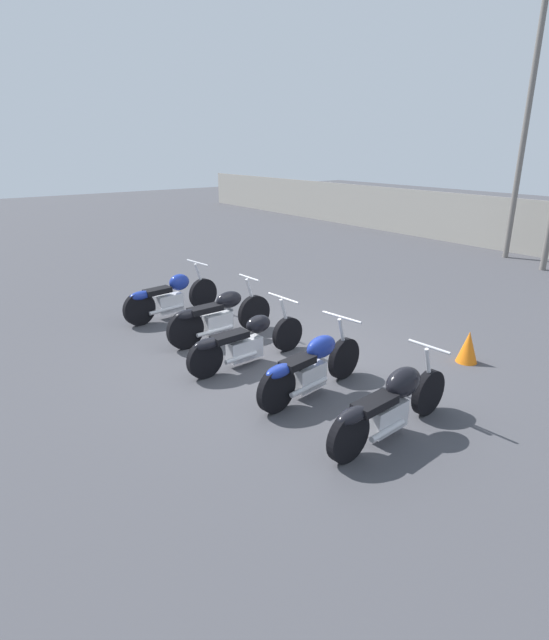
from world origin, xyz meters
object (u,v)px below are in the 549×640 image
(motorcycle_slot_2, at_px, (245,341))
(light_pole_left, at_px, (531,89))
(traffic_cone_far, at_px, (468,347))
(motorcycle_slot_0, at_px, (170,296))
(motorcycle_slot_1, at_px, (219,316))
(motorcycle_slot_3, at_px, (311,366))
(motorcycle_slot_4, at_px, (391,404))

(motorcycle_slot_2, bearing_deg, light_pole_left, 96.23)
(motorcycle_slot_2, height_order, traffic_cone_far, motorcycle_slot_2)
(light_pole_left, height_order, traffic_cone_far, light_pole_left)
(motorcycle_slot_0, height_order, traffic_cone_far, motorcycle_slot_0)
(motorcycle_slot_1, bearing_deg, motorcycle_slot_0, -177.00)
(motorcycle_slot_0, relative_size, motorcycle_slot_2, 0.96)
(motorcycle_slot_3, distance_m, traffic_cone_far, 2.74)
(motorcycle_slot_4, height_order, traffic_cone_far, motorcycle_slot_4)
(motorcycle_slot_2, bearing_deg, motorcycle_slot_4, 1.43)
(motorcycle_slot_0, distance_m, motorcycle_slot_4, 5.42)
(motorcycle_slot_4, bearing_deg, motorcycle_slot_3, 178.15)
(light_pole_left, bearing_deg, motorcycle_slot_0, -95.35)
(motorcycle_slot_3, bearing_deg, light_pole_left, 98.54)
(light_pole_left, distance_m, motorcycle_slot_1, 11.19)
(motorcycle_slot_2, bearing_deg, motorcycle_slot_1, 165.82)
(motorcycle_slot_0, xyz_separation_m, motorcycle_slot_2, (2.74, -0.08, -0.04))
(motorcycle_slot_0, height_order, motorcycle_slot_2, motorcycle_slot_0)
(motorcycle_slot_3, bearing_deg, motorcycle_slot_4, -5.52)
(traffic_cone_far, bearing_deg, motorcycle_slot_1, -140.41)
(motorcycle_slot_0, relative_size, motorcycle_slot_1, 1.01)
(motorcycle_slot_1, xyz_separation_m, traffic_cone_far, (3.14, 2.60, -0.18))
(motorcycle_slot_4, relative_size, traffic_cone_far, 4.14)
(motorcycle_slot_1, height_order, traffic_cone_far, motorcycle_slot_1)
(motorcycle_slot_1, height_order, motorcycle_slot_4, motorcycle_slot_1)
(motorcycle_slot_2, bearing_deg, traffic_cone_far, 51.43)
(motorcycle_slot_0, distance_m, traffic_cone_far, 5.48)
(motorcycle_slot_1, distance_m, traffic_cone_far, 4.08)
(light_pole_left, bearing_deg, motorcycle_slot_2, -80.53)
(motorcycle_slot_1, xyz_separation_m, motorcycle_slot_4, (3.82, -0.00, -0.01))
(motorcycle_slot_1, relative_size, traffic_cone_far, 4.07)
(motorcycle_slot_0, distance_m, motorcycle_slot_3, 4.09)
(light_pole_left, distance_m, motorcycle_slot_0, 11.35)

